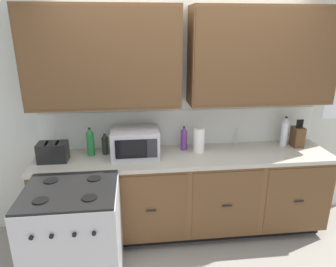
{
  "coord_description": "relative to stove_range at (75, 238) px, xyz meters",
  "views": [
    {
      "loc": [
        -0.5,
        -2.59,
        2.16
      ],
      "look_at": [
        -0.18,
        0.27,
        1.18
      ],
      "focal_mm": 32.82,
      "sensor_mm": 36.0,
      "label": 1
    }
  ],
  "objects": [
    {
      "name": "counter_run",
      "position": [
        1.05,
        0.63,
        0.01
      ],
      "size": [
        3.06,
        0.64,
        0.93
      ],
      "color": "black",
      "rests_on": "ground_plane"
    },
    {
      "name": "wall_unit",
      "position": [
        1.05,
        0.83,
        1.19
      ],
      "size": [
        4.23,
        0.4,
        2.45
      ],
      "color": "silver",
      "rests_on": "ground_plane"
    },
    {
      "name": "bottle_dark",
      "position": [
        0.23,
        0.74,
        0.57
      ],
      "size": [
        0.06,
        0.06,
        0.22
      ],
      "color": "black",
      "rests_on": "counter_run"
    },
    {
      "name": "microwave",
      "position": [
        0.54,
        0.68,
        0.6
      ],
      "size": [
        0.48,
        0.37,
        0.28
      ],
      "color": "#B7B7BC",
      "rests_on": "counter_run"
    },
    {
      "name": "stove_range",
      "position": [
        0.0,
        0.0,
        0.0
      ],
      "size": [
        0.76,
        0.68,
        0.95
      ],
      "color": "#B7B7BC",
      "rests_on": "ground_plane"
    },
    {
      "name": "bottle_violet",
      "position": [
        1.06,
        0.78,
        0.59
      ],
      "size": [
        0.07,
        0.07,
        0.26
      ],
      "color": "#663384",
      "rests_on": "counter_run"
    },
    {
      "name": "bottle_clear",
      "position": [
        2.18,
        0.77,
        0.62
      ],
      "size": [
        0.08,
        0.08,
        0.33
      ],
      "color": "silver",
      "rests_on": "counter_run"
    },
    {
      "name": "bottle_green",
      "position": [
        0.09,
        0.73,
        0.6
      ],
      "size": [
        0.08,
        0.08,
        0.29
      ],
      "color": "#237A38",
      "rests_on": "counter_run"
    },
    {
      "name": "ground_plane",
      "position": [
        1.05,
        0.33,
        -0.47
      ],
      "size": [
        8.0,
        8.0,
        0.0
      ],
      "primitive_type": "plane",
      "color": "gray"
    },
    {
      "name": "toaster",
      "position": [
        -0.26,
        0.62,
        0.55
      ],
      "size": [
        0.28,
        0.18,
        0.19
      ],
      "color": "black",
      "rests_on": "counter_run"
    },
    {
      "name": "sink_faucet",
      "position": [
        1.66,
        0.84,
        0.56
      ],
      "size": [
        0.02,
        0.02,
        0.2
      ],
      "primitive_type": "cylinder",
      "color": "#B2B5BA",
      "rests_on": "counter_run"
    },
    {
      "name": "knife_block",
      "position": [
        2.32,
        0.74,
        0.57
      ],
      "size": [
        0.11,
        0.14,
        0.31
      ],
      "color": "#52361E",
      "rests_on": "counter_run"
    },
    {
      "name": "paper_towel_roll",
      "position": [
        1.21,
        0.7,
        0.59
      ],
      "size": [
        0.12,
        0.12,
        0.26
      ],
      "primitive_type": "cylinder",
      "color": "white",
      "rests_on": "counter_run"
    }
  ]
}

